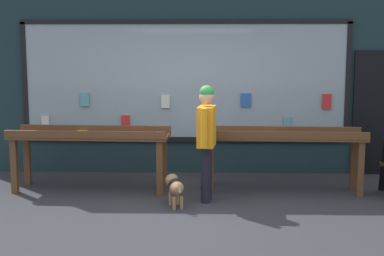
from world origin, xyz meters
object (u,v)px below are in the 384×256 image
at_px(display_table_right, 283,142).
at_px(person_browsing, 207,135).
at_px(display_table_left, 90,141).
at_px(small_dog, 175,186).

height_order(display_table_right, person_browsing, person_browsing).
distance_m(display_table_left, small_dog, 1.64).
distance_m(display_table_right, person_browsing, 1.28).
xyz_separation_m(display_table_left, person_browsing, (1.75, -0.57, 0.19)).
distance_m(display_table_left, person_browsing, 1.85).
bearing_deg(small_dog, display_table_left, 40.87).
bearing_deg(small_dog, display_table_right, -78.19).
bearing_deg(display_table_left, small_dog, -32.50).
relative_size(display_table_left, person_browsing, 1.47).
height_order(display_table_right, small_dog, display_table_right).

